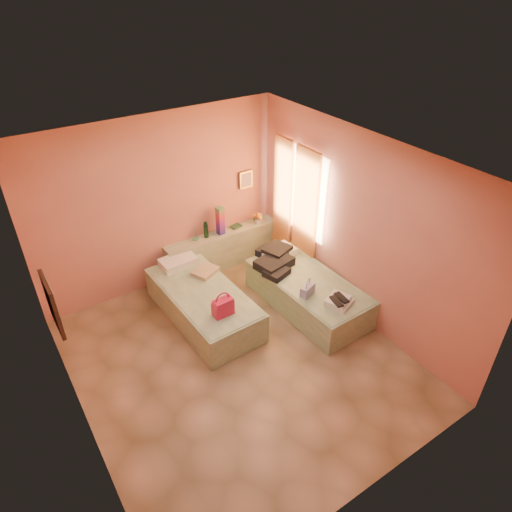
{
  "coord_description": "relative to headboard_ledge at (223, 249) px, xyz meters",
  "views": [
    {
      "loc": [
        -2.23,
        -3.78,
        4.6
      ],
      "look_at": [
        0.85,
        0.85,
        0.92
      ],
      "focal_mm": 32.0,
      "sensor_mm": 36.0,
      "label": 1
    }
  ],
  "objects": [
    {
      "name": "flower_vase",
      "position": [
        0.7,
        -0.06,
        0.45
      ],
      "size": [
        0.2,
        0.2,
        0.25
      ],
      "primitive_type": "cube",
      "rotation": [
        0.0,
        0.0,
        -0.07
      ],
      "color": "silver",
      "rests_on": "headboard_ledge"
    },
    {
      "name": "blue_handbag",
      "position": [
        0.28,
        -1.97,
        0.26
      ],
      "size": [
        0.27,
        0.18,
        0.16
      ],
      "primitive_type": "cube",
      "rotation": [
        0.0,
        0.0,
        0.33
      ],
      "color": "#3E4B95",
      "rests_on": "bed_right"
    },
    {
      "name": "rainbow_box",
      "position": [
        -0.02,
        -0.0,
        0.57
      ],
      "size": [
        0.12,
        0.12,
        0.49
      ],
      "primitive_type": "cube",
      "rotation": [
        0.0,
        0.0,
        0.15
      ],
      "color": "#B5163D",
      "rests_on": "headboard_ledge"
    },
    {
      "name": "small_dish",
      "position": [
        -0.46,
        0.06,
        0.34
      ],
      "size": [
        0.13,
        0.13,
        0.03
      ],
      "primitive_type": "cylinder",
      "rotation": [
        0.0,
        0.0,
        0.18
      ],
      "color": "#457F63",
      "rests_on": "headboard_ledge"
    },
    {
      "name": "khaki_garment",
      "position": [
        -0.69,
        -0.68,
        0.21
      ],
      "size": [
        0.46,
        0.42,
        0.06
      ],
      "primitive_type": "cube",
      "rotation": [
        0.0,
        0.0,
        0.43
      ],
      "color": "tan",
      "rests_on": "bed_left"
    },
    {
      "name": "sandal_pair",
      "position": [
        0.48,
        -2.42,
        0.29
      ],
      "size": [
        0.24,
        0.28,
        0.03
      ],
      "primitive_type": "cube",
      "rotation": [
        0.0,
        0.0,
        -0.22
      ],
      "color": "black",
      "rests_on": "towel_stack"
    },
    {
      "name": "headboard_ledge",
      "position": [
        0.0,
        0.0,
        0.0
      ],
      "size": [
        2.05,
        0.3,
        0.65
      ],
      "primitive_type": "cube",
      "color": "#ABBB99",
      "rests_on": "ground"
    },
    {
      "name": "water_bottle",
      "position": [
        -0.28,
        0.03,
        0.46
      ],
      "size": [
        0.09,
        0.09,
        0.27
      ],
      "primitive_type": "cylinder",
      "rotation": [
        0.0,
        0.0,
        0.15
      ],
      "color": "#12321E",
      "rests_on": "headboard_ledge"
    },
    {
      "name": "bed_left",
      "position": [
        -0.94,
        -1.05,
        -0.08
      ],
      "size": [
        0.96,
        2.03,
        0.5
      ],
      "primitive_type": "cube",
      "rotation": [
        0.0,
        0.0,
        0.03
      ],
      "color": "#A8BE99",
      "rests_on": "ground"
    },
    {
      "name": "ground",
      "position": [
        -0.98,
        -2.1,
        -0.33
      ],
      "size": [
        4.5,
        4.5,
        0.0
      ],
      "primitive_type": "plane",
      "color": "tan",
      "rests_on": "ground"
    },
    {
      "name": "magenta_handbag",
      "position": [
        -0.95,
        -1.67,
        0.31
      ],
      "size": [
        0.28,
        0.17,
        0.26
      ],
      "primitive_type": "cube",
      "rotation": [
        0.0,
        0.0,
        0.03
      ],
      "color": "#B5163D",
      "rests_on": "bed_left"
    },
    {
      "name": "towel_stack",
      "position": [
        0.53,
        -2.39,
        0.23
      ],
      "size": [
        0.43,
        0.4,
        0.1
      ],
      "primitive_type": "cube",
      "rotation": [
        0.0,
        0.0,
        0.35
      ],
      "color": "silver",
      "rests_on": "bed_right"
    },
    {
      "name": "room_walls",
      "position": [
        -0.77,
        -1.53,
        1.46
      ],
      "size": [
        4.02,
        4.51,
        2.81
      ],
      "color": "tan",
      "rests_on": "ground"
    },
    {
      "name": "bed_right",
      "position": [
        0.52,
        -1.7,
        -0.08
      ],
      "size": [
        0.96,
        2.03,
        0.5
      ],
      "primitive_type": "cube",
      "rotation": [
        0.0,
        0.0,
        0.03
      ],
      "color": "#A8BE99",
      "rests_on": "ground"
    },
    {
      "name": "green_book",
      "position": [
        0.31,
        0.04,
        0.34
      ],
      "size": [
        0.2,
        0.16,
        0.03
      ],
      "primitive_type": "cube",
      "rotation": [
        0.0,
        0.0,
        0.16
      ],
      "color": "#284A32",
      "rests_on": "headboard_ledge"
    },
    {
      "name": "clothes_pile",
      "position": [
        0.34,
        -1.13,
        0.27
      ],
      "size": [
        0.72,
        0.72,
        0.18
      ],
      "primitive_type": "cube",
      "rotation": [
        0.0,
        0.0,
        0.22
      ],
      "color": "black",
      "rests_on": "bed_right"
    }
  ]
}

